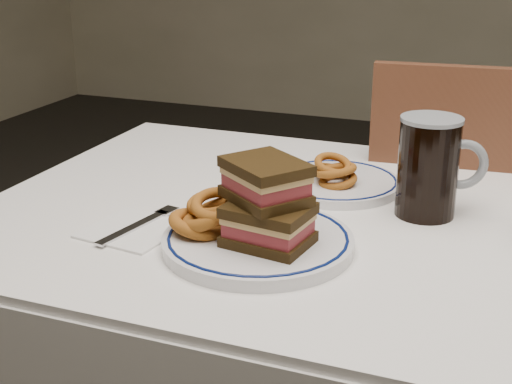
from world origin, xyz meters
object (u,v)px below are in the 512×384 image
(chair_far, at_px, (467,247))
(reuben_sandwich, at_px, (267,203))
(far_plate, at_px, (336,182))
(main_plate, at_px, (258,241))
(beer_mug, at_px, (430,166))

(chair_far, bearing_deg, reuben_sandwich, -110.94)
(chair_far, distance_m, far_plate, 0.47)
(chair_far, height_order, main_plate, chair_far)
(main_plate, height_order, far_plate, main_plate)
(main_plate, bearing_deg, far_plate, 82.78)
(chair_far, distance_m, reuben_sandwich, 0.77)
(chair_far, relative_size, reuben_sandwich, 6.28)
(reuben_sandwich, bearing_deg, main_plate, 146.77)
(main_plate, bearing_deg, reuben_sandwich, -33.23)
(chair_far, bearing_deg, beer_mug, -97.06)
(chair_far, bearing_deg, main_plate, -112.77)
(main_plate, relative_size, far_plate, 1.21)
(main_plate, distance_m, far_plate, 0.31)
(far_plate, bearing_deg, beer_mug, -23.25)
(main_plate, bearing_deg, chair_far, 67.23)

